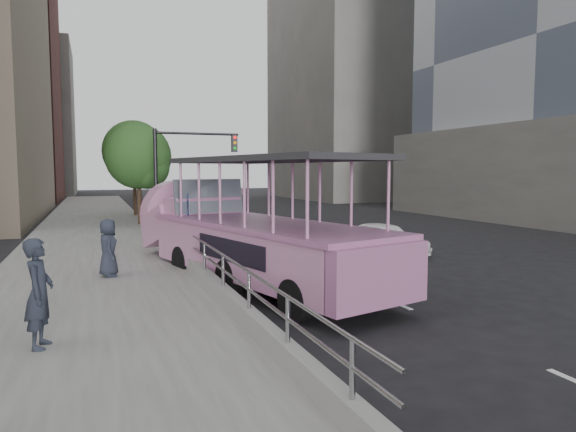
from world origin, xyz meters
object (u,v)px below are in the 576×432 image
Objects in this scene: traffic_signal at (181,164)px; duck_boat at (243,236)px; street_tree_far at (136,153)px; pedestrian_near at (39,293)px; street_tree_near at (141,159)px; pedestrian_far at (108,248)px; car at (384,238)px; parking_sign at (189,222)px.

duck_boat is at bearing -90.24° from traffic_signal.
pedestrian_near is at bearing -97.72° from street_tree_far.
traffic_signal is 3.80m from street_tree_near.
street_tree_far is (3.49, 25.73, 3.11)m from pedestrian_near.
duck_boat is 1.91× the size of street_tree_near.
pedestrian_far is at bearing -2.52° from pedestrian_near.
car is 0.57× the size of street_tree_far.
street_tree_near reaches higher than pedestrian_near.
car is at bearing -80.67° from pedestrian_far.
pedestrian_near is at bearing -99.47° from street_tree_near.
street_tree_near is (-1.55, 14.71, 2.50)m from duck_boat.
pedestrian_far is (-9.92, -2.07, 0.46)m from car.
pedestrian_far is at bearing -96.49° from street_tree_far.
pedestrian_far is at bearing -98.41° from street_tree_near.
parking_sign is at bearing -65.61° from pedestrian_far.
traffic_signal is 0.81× the size of street_tree_far.
parking_sign is (2.40, 1.21, 0.50)m from pedestrian_far.
street_tree_near reaches higher than pedestrian_far.
street_tree_near reaches higher than parking_sign.
parking_sign reaches higher than car.
pedestrian_near is at bearing -106.69° from traffic_signal.
pedestrian_near is 0.31× the size of street_tree_near.
parking_sign is at bearing -97.75° from traffic_signal.
street_tree_near is at bearing -10.86° from pedestrian_far.
street_tree_near reaches higher than duck_boat.
duck_boat is at bearing -34.34° from pedestrian_near.
pedestrian_near is 26.15m from street_tree_far.
pedestrian_far is 0.24× the size of street_tree_far.
pedestrian_near is (-4.84, -5.02, -0.12)m from duck_boat.
street_tree_far is at bearing 93.73° from duck_boat.
traffic_signal is (0.05, 11.28, 2.18)m from duck_boat.
parking_sign is at bearing -89.68° from street_tree_far.
street_tree_far is (-0.10, 18.93, 2.72)m from parking_sign.
duck_boat is 6.11× the size of pedestrian_near.
parking_sign is 13.12m from street_tree_near.
duck_boat is 20.96m from street_tree_far.
street_tree_near reaches higher than traffic_signal.
pedestrian_far is 2.73m from parking_sign.
pedestrian_near reaches higher than car.
duck_boat is 6.97× the size of pedestrian_far.
duck_boat is 6.85m from car.
traffic_signal reaches higher than parking_sign.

